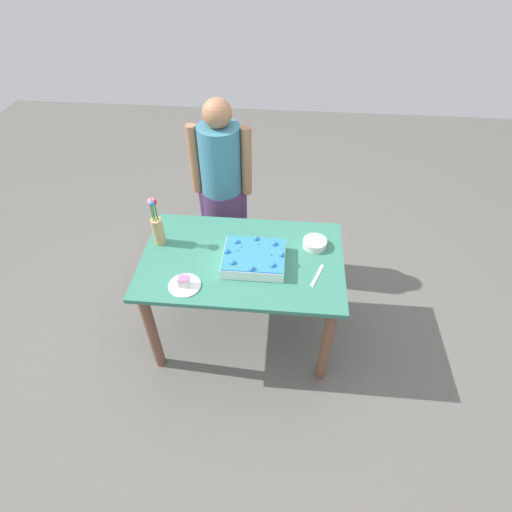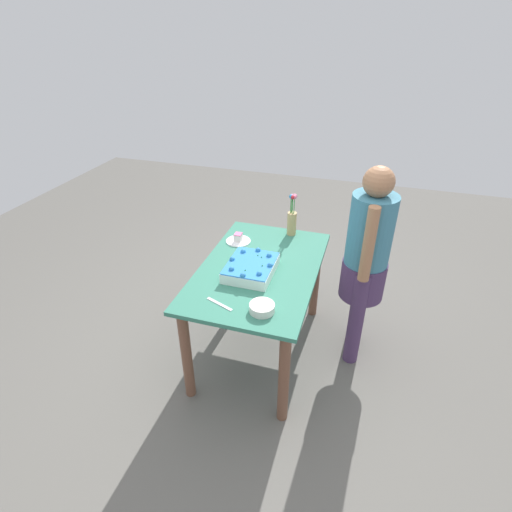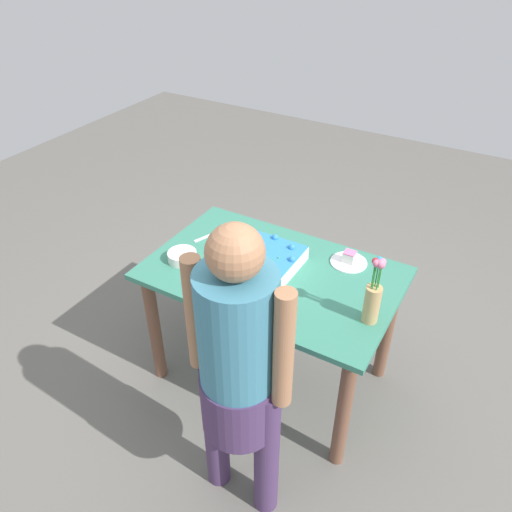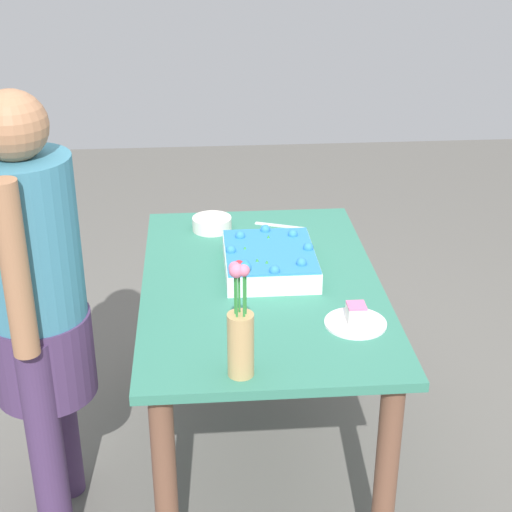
% 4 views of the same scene
% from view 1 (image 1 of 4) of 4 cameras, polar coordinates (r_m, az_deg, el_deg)
% --- Properties ---
extents(ground_plane, '(8.00, 8.00, 0.00)m').
position_cam_1_polar(ground_plane, '(3.10, -1.64, -10.58)').
color(ground_plane, '#625F59').
extents(dining_table, '(1.27, 0.81, 0.77)m').
position_cam_1_polar(dining_table, '(2.61, -1.91, -2.47)').
color(dining_table, '#357A64').
rests_on(dining_table, ground_plane).
extents(sheet_cake, '(0.38, 0.31, 0.10)m').
position_cam_1_polar(sheet_cake, '(2.46, -0.29, -0.30)').
color(sheet_cake, white).
rests_on(sheet_cake, dining_table).
extents(serving_plate_with_slice, '(0.19, 0.19, 0.07)m').
position_cam_1_polar(serving_plate_with_slice, '(2.38, -10.21, -3.91)').
color(serving_plate_with_slice, white).
rests_on(serving_plate_with_slice, dining_table).
extents(cake_knife, '(0.09, 0.19, 0.00)m').
position_cam_1_polar(cake_knife, '(2.43, 8.73, -2.78)').
color(cake_knife, silver).
rests_on(cake_knife, dining_table).
extents(flower_vase, '(0.07, 0.07, 0.34)m').
position_cam_1_polar(flower_vase, '(2.62, -13.93, 4.13)').
color(flower_vase, tan).
rests_on(flower_vase, dining_table).
extents(fruit_bowl, '(0.15, 0.15, 0.05)m').
position_cam_1_polar(fruit_bowl, '(2.61, 8.40, 1.81)').
color(fruit_bowl, silver).
rests_on(fruit_bowl, dining_table).
extents(person_standing, '(0.45, 0.31, 1.49)m').
position_cam_1_polar(person_standing, '(3.04, -4.90, 10.37)').
color(person_standing, '#463057').
rests_on(person_standing, ground_plane).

